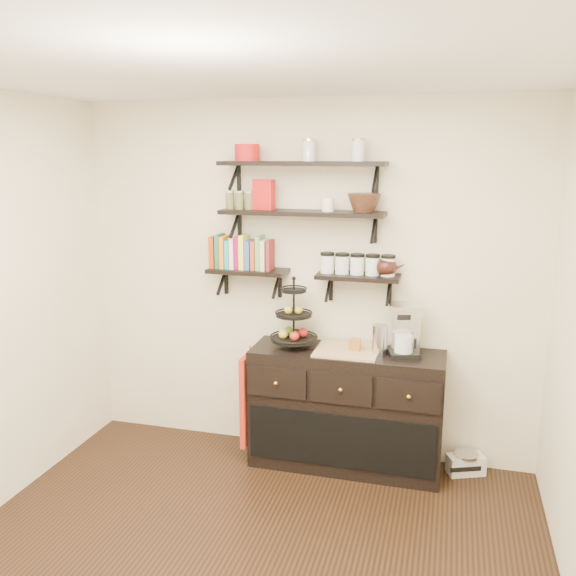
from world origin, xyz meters
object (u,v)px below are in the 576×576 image
Objects in this scene: coffee_maker at (405,331)px; radio at (466,463)px; sideboard at (346,409)px; fruit_stand at (294,324)px.

radio is at bearing -5.62° from coffee_maker.
sideboard is 0.75m from coffee_maker.
sideboard reaches higher than radio.
fruit_stand is at bearing 161.86° from radio.
fruit_stand is 1.72× the size of radio.
sideboard is 4.75× the size of radio.
sideboard is 3.70× the size of coffee_maker.
fruit_stand is at bearing 166.76° from coffee_maker.
radio is at bearing 6.69° from sideboard.
coffee_maker is at bearing 3.67° from sideboard.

